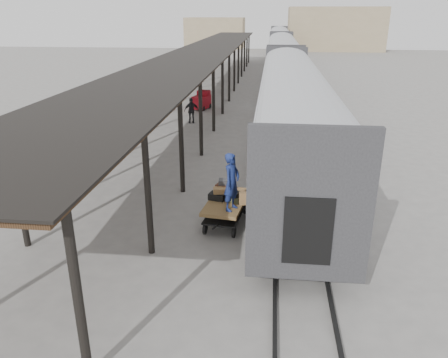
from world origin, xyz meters
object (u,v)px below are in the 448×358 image
object	(u,v)px
baggage_cart	(226,207)
pedestrian	(192,111)
luggage_tug	(202,101)
porter	(232,182)

from	to	relation	value
baggage_cart	pedestrian	world-z (taller)	pedestrian
pedestrian	baggage_cart	bearing A→B (deg)	84.15
baggage_cart	luggage_tug	bearing A→B (deg)	109.28
luggage_tug	pedestrian	distance (m)	4.59
baggage_cart	luggage_tug	distance (m)	19.66
baggage_cart	porter	xyz separation A→B (m)	(0.25, -0.65, 1.19)
porter	luggage_tug	bearing A→B (deg)	36.05
baggage_cart	luggage_tug	xyz separation A→B (m)	(-3.89, 19.27, -0.01)
luggage_tug	pedestrian	xyz separation A→B (m)	(0.03, -4.58, 0.22)
porter	pedestrian	size ratio (longest dim) A/B	1.14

